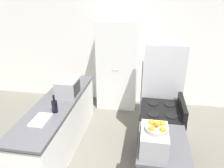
{
  "coord_description": "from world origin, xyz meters",
  "views": [
    {
      "loc": [
        0.57,
        -1.67,
        2.56
      ],
      "look_at": [
        0.0,
        1.78,
        1.05
      ],
      "focal_mm": 35.0,
      "sensor_mm": 36.0,
      "label": 1
    }
  ],
  "objects_px": {
    "pantry_cabinet": "(117,66)",
    "refrigerator": "(161,89)",
    "fruit_bowl": "(157,128)",
    "wine_bottle": "(55,106)",
    "stove": "(159,133)",
    "microwave": "(69,87)",
    "toaster_oven": "(154,140)"
  },
  "relations": [
    {
      "from": "pantry_cabinet",
      "to": "refrigerator",
      "type": "distance_m",
      "value": 1.31
    },
    {
      "from": "pantry_cabinet",
      "to": "microwave",
      "type": "distance_m",
      "value": 1.52
    },
    {
      "from": "pantry_cabinet",
      "to": "refrigerator",
      "type": "bearing_deg",
      "value": -44.11
    },
    {
      "from": "stove",
      "to": "fruit_bowl",
      "type": "relative_size",
      "value": 4.17
    },
    {
      "from": "wine_bottle",
      "to": "pantry_cabinet",
      "type": "bearing_deg",
      "value": 72.14
    },
    {
      "from": "fruit_bowl",
      "to": "wine_bottle",
      "type": "bearing_deg",
      "value": 157.62
    },
    {
      "from": "toaster_oven",
      "to": "fruit_bowl",
      "type": "xyz_separation_m",
      "value": [
        0.02,
        -0.0,
        0.17
      ]
    },
    {
      "from": "pantry_cabinet",
      "to": "microwave",
      "type": "xyz_separation_m",
      "value": [
        -0.64,
        -1.38,
        0.05
      ]
    },
    {
      "from": "stove",
      "to": "microwave",
      "type": "relative_size",
      "value": 2.12
    },
    {
      "from": "toaster_oven",
      "to": "pantry_cabinet",
      "type": "bearing_deg",
      "value": 106.77
    },
    {
      "from": "refrigerator",
      "to": "fruit_bowl",
      "type": "distance_m",
      "value": 1.72
    },
    {
      "from": "wine_bottle",
      "to": "fruit_bowl",
      "type": "relative_size",
      "value": 1.09
    },
    {
      "from": "stove",
      "to": "refrigerator",
      "type": "xyz_separation_m",
      "value": [
        0.01,
        0.75,
        0.43
      ]
    },
    {
      "from": "microwave",
      "to": "wine_bottle",
      "type": "xyz_separation_m",
      "value": [
        0.0,
        -0.62,
        -0.04
      ]
    },
    {
      "from": "stove",
      "to": "microwave",
      "type": "bearing_deg",
      "value": 169.73
    },
    {
      "from": "refrigerator",
      "to": "toaster_oven",
      "type": "bearing_deg",
      "value": -95.27
    },
    {
      "from": "refrigerator",
      "to": "wine_bottle",
      "type": "distance_m",
      "value": 1.92
    },
    {
      "from": "refrigerator",
      "to": "pantry_cabinet",
      "type": "bearing_deg",
      "value": 135.89
    },
    {
      "from": "pantry_cabinet",
      "to": "stove",
      "type": "height_order",
      "value": "pantry_cabinet"
    },
    {
      "from": "pantry_cabinet",
      "to": "wine_bottle",
      "type": "distance_m",
      "value": 2.1
    },
    {
      "from": "refrigerator",
      "to": "microwave",
      "type": "xyz_separation_m",
      "value": [
        -1.58,
        -0.47,
        0.15
      ]
    },
    {
      "from": "toaster_oven",
      "to": "fruit_bowl",
      "type": "relative_size",
      "value": 1.69
    },
    {
      "from": "wine_bottle",
      "to": "stove",
      "type": "bearing_deg",
      "value": 12.1
    },
    {
      "from": "wine_bottle",
      "to": "fruit_bowl",
      "type": "xyz_separation_m",
      "value": [
        1.44,
        -0.59,
        0.19
      ]
    },
    {
      "from": "wine_bottle",
      "to": "fruit_bowl",
      "type": "distance_m",
      "value": 1.57
    },
    {
      "from": "microwave",
      "to": "toaster_oven",
      "type": "height_order",
      "value": "microwave"
    },
    {
      "from": "stove",
      "to": "refrigerator",
      "type": "relative_size",
      "value": 0.59
    },
    {
      "from": "microwave",
      "to": "fruit_bowl",
      "type": "bearing_deg",
      "value": -40.03
    },
    {
      "from": "refrigerator",
      "to": "fruit_bowl",
      "type": "relative_size",
      "value": 7.04
    },
    {
      "from": "pantry_cabinet",
      "to": "microwave",
      "type": "relative_size",
      "value": 3.98
    },
    {
      "from": "microwave",
      "to": "refrigerator",
      "type": "bearing_deg",
      "value": 16.58
    },
    {
      "from": "refrigerator",
      "to": "microwave",
      "type": "height_order",
      "value": "refrigerator"
    }
  ]
}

